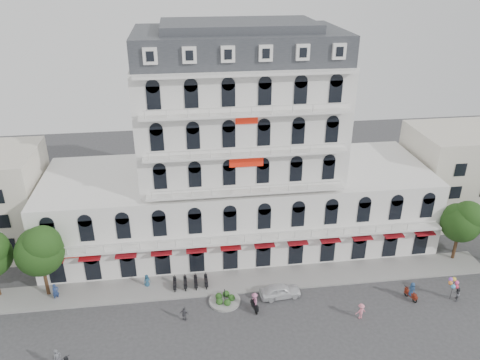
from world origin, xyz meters
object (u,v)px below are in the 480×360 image
object	(u,v)px
parked_car	(280,291)
rider_east	(412,291)
rider_center	(255,301)
balloon_vendor	(456,290)

from	to	relation	value
parked_car	rider_east	size ratio (longest dim) A/B	2.05
rider_center	balloon_vendor	world-z (taller)	balloon_vendor
rider_center	parked_car	bearing A→B (deg)	109.89
parked_car	rider_east	distance (m)	13.34
parked_car	rider_center	size ratio (longest dim) A/B	2.04
parked_car	balloon_vendor	distance (m)	17.74
rider_center	balloon_vendor	xyz separation A→B (m)	(20.45, -1.11, 0.18)
rider_east	parked_car	bearing A→B (deg)	59.79
parked_car	rider_center	xyz separation A→B (m)	(-2.95, -1.71, 0.37)
rider_east	rider_center	xyz separation A→B (m)	(-16.11, 0.46, 0.08)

